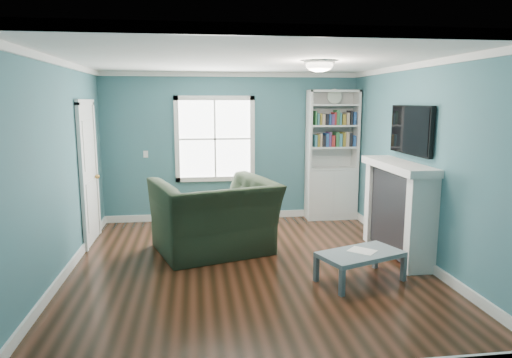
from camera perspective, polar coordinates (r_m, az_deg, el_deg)
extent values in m
plane|color=black|center=(5.96, -0.91, -10.95)|extent=(5.00, 5.00, 0.00)
plane|color=#3A717A|center=(8.11, -3.01, 3.99)|extent=(4.50, 0.00, 4.50)
plane|color=#3A717A|center=(3.21, 4.30, -4.76)|extent=(4.50, 0.00, 4.50)
plane|color=#3A717A|center=(5.82, -23.51, 0.97)|extent=(0.00, 5.00, 5.00)
plane|color=#3A717A|center=(6.31, 19.82, 1.81)|extent=(0.00, 5.00, 5.00)
plane|color=white|center=(5.60, -0.98, 14.79)|extent=(5.00, 5.00, 0.00)
cube|color=white|center=(8.31, -2.93, -4.56)|extent=(4.50, 0.03, 0.12)
cube|color=white|center=(6.11, -22.58, -10.59)|extent=(0.03, 5.00, 0.12)
cube|color=white|center=(6.57, 19.08, -8.96)|extent=(0.03, 5.00, 0.12)
cube|color=white|center=(8.06, -3.08, 12.92)|extent=(4.50, 0.04, 0.08)
cube|color=white|center=(3.16, 4.52, 18.02)|extent=(4.50, 0.04, 0.08)
cube|color=white|center=(5.78, -24.17, 13.42)|extent=(0.04, 5.00, 0.08)
cube|color=white|center=(6.26, 20.33, 13.30)|extent=(0.04, 5.00, 0.08)
cube|color=white|center=(8.07, -5.15, 5.01)|extent=(1.24, 0.01, 1.34)
cube|color=white|center=(8.05, -9.86, 4.90)|extent=(0.08, 0.06, 1.50)
cube|color=white|center=(8.11, -0.47, 5.07)|extent=(0.08, 0.06, 1.50)
cube|color=white|center=(8.14, -5.07, 0.01)|extent=(1.40, 0.06, 0.08)
cube|color=white|center=(8.03, -5.22, 10.05)|extent=(1.40, 0.06, 0.08)
cube|color=white|center=(8.06, -5.15, 5.00)|extent=(1.24, 0.03, 0.03)
cube|color=white|center=(8.06, -5.15, 5.00)|extent=(0.03, 0.03, 1.34)
cube|color=silver|center=(8.37, 9.33, -1.84)|extent=(0.90, 0.35, 0.90)
cube|color=silver|center=(8.10, 6.63, 6.06)|extent=(0.04, 0.35, 1.40)
cube|color=silver|center=(8.35, 12.39, 6.01)|extent=(0.04, 0.35, 1.40)
cube|color=silver|center=(8.38, 9.22, 6.12)|extent=(0.90, 0.02, 1.40)
cube|color=silver|center=(8.20, 9.69, 10.79)|extent=(0.90, 0.35, 0.04)
cube|color=silver|center=(8.29, 9.42, 1.35)|extent=(0.84, 0.33, 0.03)
cube|color=silver|center=(8.24, 9.49, 3.96)|extent=(0.84, 0.33, 0.03)
cube|color=silver|center=(8.21, 9.57, 6.60)|extent=(0.84, 0.33, 0.03)
cube|color=silver|center=(8.20, 9.64, 9.11)|extent=(0.84, 0.33, 0.03)
cube|color=teal|center=(8.21, 9.56, 4.82)|extent=(0.70, 0.25, 0.22)
cube|color=olive|center=(8.19, 9.63, 7.47)|extent=(0.70, 0.25, 0.22)
cylinder|color=beige|center=(8.16, 9.77, 10.13)|extent=(0.26, 0.06, 0.26)
cube|color=black|center=(6.54, 17.42, -4.05)|extent=(0.30, 1.20, 1.10)
cube|color=black|center=(6.58, 17.17, -5.75)|extent=(0.22, 0.65, 0.70)
cube|color=silver|center=(5.95, 19.97, -5.53)|extent=(0.36, 0.16, 1.20)
cube|color=silver|center=(7.12, 15.01, -2.82)|extent=(0.36, 0.16, 1.20)
cube|color=silver|center=(6.40, 17.39, 1.60)|extent=(0.44, 1.58, 0.10)
cube|color=black|center=(6.42, 18.82, 5.81)|extent=(0.06, 1.10, 0.65)
cube|color=silver|center=(7.20, -20.19, 0.48)|extent=(0.04, 0.80, 2.05)
cube|color=white|center=(6.76, -20.91, -0.12)|extent=(0.05, 0.08, 2.13)
cube|color=white|center=(7.63, -19.40, 1.02)|extent=(0.05, 0.08, 2.13)
cube|color=white|center=(7.12, -20.61, 8.98)|extent=(0.05, 0.98, 0.08)
sphere|color=#BF8C3F|center=(7.49, -19.22, 0.29)|extent=(0.07, 0.07, 0.07)
ellipsoid|color=white|center=(5.87, 7.93, 13.88)|extent=(0.34, 0.34, 0.15)
cylinder|color=white|center=(5.87, 7.94, 14.32)|extent=(0.38, 0.38, 0.03)
cube|color=white|center=(8.12, -13.62, 3.03)|extent=(0.08, 0.01, 0.12)
imported|color=#202E1C|center=(6.38, -5.26, -3.18)|extent=(1.80, 1.44, 1.37)
cube|color=#505B61|center=(5.17, 10.70, -12.64)|extent=(0.07, 0.07, 0.30)
cube|color=#505B61|center=(5.76, 17.97, -10.59)|extent=(0.07, 0.07, 0.30)
cube|color=#505B61|center=(5.52, 7.54, -11.08)|extent=(0.07, 0.07, 0.30)
cube|color=#505B61|center=(6.08, 14.69, -9.36)|extent=(0.07, 0.07, 0.30)
cube|color=slate|center=(5.56, 12.94, -9.16)|extent=(1.10, 0.84, 0.05)
cube|color=white|center=(5.60, 13.12, -8.73)|extent=(0.38, 0.37, 0.00)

